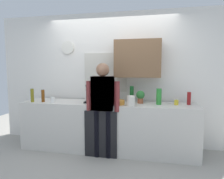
# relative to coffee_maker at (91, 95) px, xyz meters

# --- Properties ---
(ground_plane) EXTENTS (8.00, 8.00, 0.00)m
(ground_plane) POSITION_rel_coffee_maker_xyz_m (0.30, -0.27, -1.03)
(ground_plane) COLOR #9E998E
(kitchen_counter) EXTENTS (3.18, 0.64, 0.89)m
(kitchen_counter) POSITION_rel_coffee_maker_xyz_m (0.30, 0.03, -0.59)
(kitchen_counter) COLOR beige
(kitchen_counter) RESTS_ON ground_plane
(dishwasher_panel) EXTENTS (0.56, 0.02, 0.80)m
(dishwasher_panel) POSITION_rel_coffee_maker_xyz_m (0.26, -0.31, -0.64)
(dishwasher_panel) COLOR black
(dishwasher_panel) RESTS_ON ground_plane
(back_wall_assembly) EXTENTS (4.78, 0.42, 2.60)m
(back_wall_assembly) POSITION_rel_coffee_maker_xyz_m (0.36, 0.43, 0.32)
(back_wall_assembly) COLOR white
(back_wall_assembly) RESTS_ON ground_plane
(coffee_maker) EXTENTS (0.20, 0.20, 0.33)m
(coffee_maker) POSITION_rel_coffee_maker_xyz_m (0.00, 0.00, 0.00)
(coffee_maker) COLOR black
(coffee_maker) RESTS_ON kitchen_counter
(bottle_olive_oil) EXTENTS (0.06, 0.06, 0.25)m
(bottle_olive_oil) POSITION_rel_coffee_maker_xyz_m (-1.08, -0.18, -0.02)
(bottle_olive_oil) COLOR olive
(bottle_olive_oil) RESTS_ON kitchen_counter
(bottle_green_wine) EXTENTS (0.07, 0.07, 0.30)m
(bottle_green_wine) POSITION_rel_coffee_maker_xyz_m (0.73, 0.18, 0.00)
(bottle_green_wine) COLOR #195923
(bottle_green_wine) RESTS_ON kitchen_counter
(bottle_amber_beer) EXTENTS (0.06, 0.06, 0.23)m
(bottle_amber_beer) POSITION_rel_coffee_maker_xyz_m (-0.90, -0.12, -0.03)
(bottle_amber_beer) COLOR brown
(bottle_amber_beer) RESTS_ON kitchen_counter
(bottle_red_vinegar) EXTENTS (0.06, 0.06, 0.22)m
(bottle_red_vinegar) POSITION_rel_coffee_maker_xyz_m (1.72, 0.12, -0.04)
(bottle_red_vinegar) COLOR maroon
(bottle_red_vinegar) RESTS_ON kitchen_counter
(bottle_clear_soda) EXTENTS (0.09, 0.09, 0.28)m
(bottle_clear_soda) POSITION_rel_coffee_maker_xyz_m (1.22, 0.03, -0.01)
(bottle_clear_soda) COLOR #2D8C33
(bottle_clear_soda) RESTS_ON kitchen_counter
(bottle_dark_sauce) EXTENTS (0.06, 0.06, 0.18)m
(bottle_dark_sauce) POSITION_rel_coffee_maker_xyz_m (0.38, 0.24, -0.06)
(bottle_dark_sauce) COLOR black
(bottle_dark_sauce) RESTS_ON kitchen_counter
(cup_yellow_cup) EXTENTS (0.07, 0.07, 0.08)m
(cup_yellow_cup) POSITION_rel_coffee_maker_xyz_m (1.51, 0.06, -0.10)
(cup_yellow_cup) COLOR yellow
(cup_yellow_cup) RESTS_ON kitchen_counter
(cup_white_mug) EXTENTS (0.08, 0.08, 0.09)m
(cup_white_mug) POSITION_rel_coffee_maker_xyz_m (-0.70, -0.12, -0.10)
(cup_white_mug) COLOR white
(cup_white_mug) RESTS_ON kitchen_counter
(mixing_bowl) EXTENTS (0.22, 0.22, 0.08)m
(mixing_bowl) POSITION_rel_coffee_maker_xyz_m (0.53, -0.11, -0.11)
(mixing_bowl) COLOR orange
(mixing_bowl) RESTS_ON kitchen_counter
(potted_plant) EXTENTS (0.15, 0.15, 0.23)m
(potted_plant) POSITION_rel_coffee_maker_xyz_m (0.90, 0.09, -0.01)
(potted_plant) COLOR #9E5638
(potted_plant) RESTS_ON kitchen_counter
(storage_canister) EXTENTS (0.14, 0.14, 0.17)m
(storage_canister) POSITION_rel_coffee_maker_xyz_m (0.76, -0.19, -0.06)
(storage_canister) COLOR silver
(storage_canister) RESTS_ON kitchen_counter
(person_at_sink) EXTENTS (0.57, 0.22, 1.60)m
(person_at_sink) POSITION_rel_coffee_maker_xyz_m (0.30, -0.27, -0.09)
(person_at_sink) COLOR black
(person_at_sink) RESTS_ON ground_plane
(person_guest) EXTENTS (0.57, 0.22, 1.60)m
(person_guest) POSITION_rel_coffee_maker_xyz_m (0.30, -0.27, -0.09)
(person_guest) COLOR black
(person_guest) RESTS_ON ground_plane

